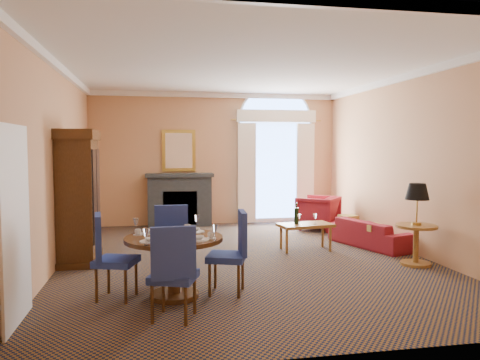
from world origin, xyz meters
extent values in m
plane|color=black|center=(0.00, 0.00, 0.00)|extent=(7.50, 7.50, 0.00)
cube|color=tan|center=(0.00, 3.75, 1.60)|extent=(6.00, 0.04, 3.20)
cube|color=tan|center=(-3.00, 0.00, 1.60)|extent=(0.04, 7.50, 3.20)
cube|color=tan|center=(3.00, 0.00, 1.60)|extent=(0.04, 7.50, 3.20)
cube|color=white|center=(0.00, 0.00, 3.20)|extent=(6.00, 7.50, 0.04)
cube|color=white|center=(0.00, 0.00, 3.14)|extent=(6.00, 7.50, 0.12)
cube|color=white|center=(-2.96, -2.40, 1.03)|extent=(0.08, 0.90, 2.06)
cube|color=#32373B|center=(-0.90, 3.55, 0.60)|extent=(1.50, 0.40, 1.20)
cube|color=#32373B|center=(-0.90, 3.52, 1.24)|extent=(1.60, 0.46, 0.08)
cube|color=gold|center=(-0.90, 3.72, 1.80)|extent=(0.80, 0.04, 1.00)
cube|color=white|center=(-0.90, 3.70, 1.80)|extent=(0.64, 0.02, 0.84)
cube|color=white|center=(1.50, 3.73, 1.25)|extent=(1.90, 0.04, 2.50)
cube|color=#90B4F1|center=(1.50, 3.72, 1.25)|extent=(1.70, 0.02, 2.30)
cylinder|color=white|center=(1.50, 3.73, 2.50)|extent=(1.90, 0.04, 1.90)
cube|color=white|center=(0.75, 3.61, 1.25)|extent=(0.45, 0.06, 2.45)
cube|color=white|center=(2.25, 3.61, 1.25)|extent=(0.45, 0.06, 2.45)
cube|color=white|center=(1.50, 3.61, 2.65)|extent=(2.00, 0.08, 0.30)
cube|color=#381F0C|center=(-2.72, 0.30, 1.00)|extent=(0.55, 1.00, 2.00)
cube|color=#381F0C|center=(-2.72, 0.30, 2.08)|extent=(0.62, 1.10, 0.16)
cube|color=#381F0C|center=(-2.72, 0.30, 0.05)|extent=(0.62, 1.10, 0.10)
cylinder|color=#381F0C|center=(-1.27, -1.83, 0.74)|extent=(1.22, 1.22, 0.05)
cylinder|color=#381F0C|center=(-1.27, -1.83, 0.36)|extent=(0.16, 0.16, 0.72)
cylinder|color=#381F0C|center=(-1.27, -1.83, 0.03)|extent=(0.61, 0.61, 0.06)
cylinder|color=silver|center=(-1.00, -1.56, 0.78)|extent=(0.28, 0.28, 0.01)
imported|color=silver|center=(-1.00, -1.56, 0.80)|extent=(0.15, 0.15, 0.04)
imported|color=silver|center=(-1.07, -1.39, 0.81)|extent=(0.09, 0.09, 0.07)
cylinder|color=silver|center=(-1.55, -1.56, 0.78)|extent=(0.28, 0.28, 0.01)
imported|color=silver|center=(-1.55, -1.56, 0.80)|extent=(0.15, 0.15, 0.04)
imported|color=silver|center=(-1.71, -1.63, 0.81)|extent=(0.09, 0.09, 0.07)
cylinder|color=silver|center=(-1.55, -2.11, 0.78)|extent=(0.28, 0.28, 0.01)
imported|color=silver|center=(-1.55, -2.11, 0.80)|extent=(0.15, 0.15, 0.04)
imported|color=silver|center=(-1.47, -2.27, 0.81)|extent=(0.09, 0.09, 0.07)
cylinder|color=silver|center=(-1.00, -2.11, 0.78)|extent=(0.28, 0.28, 0.01)
imported|color=silver|center=(-1.00, -2.11, 0.80)|extent=(0.15, 0.15, 0.04)
imported|color=silver|center=(-0.83, -2.03, 0.81)|extent=(0.09, 0.09, 0.07)
cube|color=navy|center=(-1.27, -1.17, 0.47)|extent=(0.58, 0.58, 0.08)
cube|color=navy|center=(-1.27, -0.96, 0.78)|extent=(0.47, 0.07, 0.56)
cylinder|color=#381F0C|center=(-1.04, -1.04, 0.21)|extent=(0.04, 0.04, 0.43)
cylinder|color=#381F0C|center=(-1.40, -0.94, 0.21)|extent=(0.04, 0.04, 0.43)
cylinder|color=#381F0C|center=(-1.14, -1.40, 0.21)|extent=(0.04, 0.04, 0.43)
cylinder|color=#381F0C|center=(-1.50, -1.30, 0.21)|extent=(0.04, 0.04, 0.43)
cube|color=navy|center=(-1.31, -2.57, 0.47)|extent=(0.60, 0.60, 0.08)
cube|color=navy|center=(-1.32, -2.78, 0.78)|extent=(0.47, 0.09, 0.56)
cylinder|color=#381F0C|center=(-1.54, -2.68, 0.21)|extent=(0.04, 0.04, 0.43)
cylinder|color=#381F0C|center=(-1.20, -2.80, 0.21)|extent=(0.04, 0.04, 0.43)
cylinder|color=#381F0C|center=(-1.42, -2.33, 0.21)|extent=(0.04, 0.04, 0.43)
cylinder|color=#381F0C|center=(-1.07, -2.46, 0.21)|extent=(0.04, 0.04, 0.43)
cube|color=navy|center=(-0.60, -1.78, 0.47)|extent=(0.60, 0.60, 0.08)
cube|color=navy|center=(-0.39, -1.76, 0.78)|extent=(0.11, 0.47, 0.56)
cylinder|color=#381F0C|center=(-0.49, -2.01, 0.21)|extent=(0.04, 0.04, 0.43)
cylinder|color=#381F0C|center=(-0.37, -1.66, 0.21)|extent=(0.04, 0.04, 0.43)
cylinder|color=#381F0C|center=(-0.83, -1.89, 0.21)|extent=(0.04, 0.04, 0.43)
cylinder|color=#381F0C|center=(-0.72, -1.54, 0.21)|extent=(0.04, 0.04, 0.43)
cube|color=navy|center=(-1.98, -1.75, 0.47)|extent=(0.59, 0.59, 0.08)
cube|color=navy|center=(-2.19, -1.72, 0.78)|extent=(0.13, 0.48, 0.56)
cylinder|color=#381F0C|center=(-2.10, -1.52, 0.21)|extent=(0.04, 0.04, 0.43)
cylinder|color=#381F0C|center=(-2.21, -1.87, 0.21)|extent=(0.04, 0.04, 0.43)
cylinder|color=#381F0C|center=(-1.75, -1.63, 0.21)|extent=(0.04, 0.04, 0.43)
cylinder|color=#381F0C|center=(-1.86, -1.98, 0.21)|extent=(0.04, 0.04, 0.43)
imported|color=maroon|center=(2.55, 0.55, 0.25)|extent=(1.18, 1.85, 0.50)
imported|color=maroon|center=(2.18, 2.47, 0.39)|extent=(1.18, 1.18, 0.77)
cube|color=olive|center=(1.21, 0.46, 0.46)|extent=(1.03, 0.67, 0.05)
cylinder|color=olive|center=(0.80, 0.27, 0.21)|extent=(0.05, 0.05, 0.43)
cylinder|color=olive|center=(1.62, 0.27, 0.21)|extent=(0.05, 0.05, 0.43)
cylinder|color=olive|center=(0.80, 0.65, 0.21)|extent=(0.05, 0.05, 0.43)
cylinder|color=olive|center=(1.62, 0.65, 0.21)|extent=(0.05, 0.05, 0.43)
cylinder|color=olive|center=(2.60, -0.90, 0.62)|extent=(0.65, 0.65, 0.04)
cylinder|color=olive|center=(2.60, -0.90, 0.30)|extent=(0.09, 0.09, 0.60)
cylinder|color=olive|center=(2.60, -0.90, 0.02)|extent=(0.47, 0.47, 0.04)
camera|label=1|loc=(-1.52, -7.63, 1.88)|focal=35.00mm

